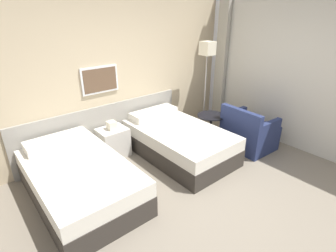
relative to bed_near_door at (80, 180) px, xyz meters
name	(u,v)px	position (x,y,z in m)	size (l,w,h in m)	color
ground_plane	(208,202)	(1.25, -1.22, -0.26)	(16.00, 16.00, 0.00)	slate
wall_headboard	(116,77)	(1.23, 1.01, 1.03)	(10.00, 0.10, 2.70)	#C6B28E
wall_window	(314,77)	(3.67, -1.26, 1.07)	(0.21, 4.70, 2.70)	white
bed_near_door	(80,180)	(0.00, 0.00, 0.00)	(1.14, 1.91, 0.64)	#332D28
bed_near_window	(178,141)	(1.79, 0.00, 0.00)	(1.14, 1.91, 0.64)	#332D28
nightstand	(113,142)	(0.89, 0.70, 0.00)	(0.48, 0.41, 0.65)	beige
floor_lamp	(207,57)	(2.92, 0.47, 1.27)	(0.24, 0.24, 1.82)	#9E9993
side_table	(211,123)	(2.62, 0.00, 0.12)	(0.52, 0.52, 0.54)	black
armchair	(248,133)	(2.96, -0.62, 0.02)	(0.75, 0.87, 0.81)	navy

